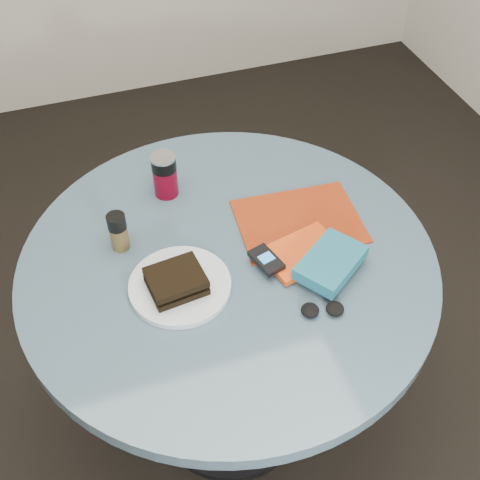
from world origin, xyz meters
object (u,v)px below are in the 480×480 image
object	(u,v)px
mp3_player	(266,260)
headphones	(322,310)
pepper_grinder	(118,231)
red_book	(302,253)
table	(229,300)
soda_can	(165,175)
novel	(331,262)
sandwich	(176,281)
plate	(180,286)
magazine	(299,221)

from	to	relation	value
mp3_player	headphones	bearing A→B (deg)	-66.33
pepper_grinder	red_book	bearing A→B (deg)	-22.91
table	pepper_grinder	world-z (taller)	pepper_grinder
soda_can	mp3_player	distance (m)	0.37
novel	table	bearing A→B (deg)	114.56
sandwich	novel	bearing A→B (deg)	-9.76
soda_can	pepper_grinder	distance (m)	0.22
pepper_grinder	mp3_player	size ratio (longest dim) A/B	1.08
plate	sandwich	bearing A→B (deg)	-136.41
novel	sandwich	bearing A→B (deg)	135.23
magazine	mp3_player	bearing A→B (deg)	-134.14
sandwich	headphones	size ratio (longest dim) A/B	1.29
mp3_player	soda_can	bearing A→B (deg)	115.34
mp3_player	table	bearing A→B (deg)	141.07
plate	red_book	world-z (taller)	red_book
magazine	novel	world-z (taller)	novel
plate	red_book	size ratio (longest dim) A/B	1.29
novel	pepper_grinder	bearing A→B (deg)	116.66
pepper_grinder	mp3_player	bearing A→B (deg)	-29.73
plate	mp3_player	bearing A→B (deg)	-1.71
table	novel	xyz separation A→B (m)	(0.21, -0.12, 0.20)
sandwich	mp3_player	size ratio (longest dim) A/B	1.39
red_book	table	bearing A→B (deg)	149.07
magazine	sandwich	bearing A→B (deg)	-156.68
table	novel	world-z (taller)	novel
soda_can	red_book	world-z (taller)	soda_can
soda_can	magazine	bearing A→B (deg)	-36.50
soda_can	red_book	xyz separation A→B (m)	(0.25, -0.33, -0.05)
sandwich	soda_can	size ratio (longest dim) A/B	1.10
table	plate	xyz separation A→B (m)	(-0.13, -0.05, 0.17)
pepper_grinder	novel	world-z (taller)	pepper_grinder
red_book	novel	size ratio (longest dim) A/B	1.09
sandwich	headphones	xyz separation A→B (m)	(0.29, -0.16, -0.03)
mp3_player	headphones	world-z (taller)	mp3_player
soda_can	plate	bearing A→B (deg)	-98.66
table	mp3_player	bearing A→B (deg)	-38.93
table	red_book	distance (m)	0.25
novel	mp3_player	distance (m)	0.15
table	magazine	bearing A→B (deg)	15.56
novel	soda_can	bearing A→B (deg)	91.45
sandwich	mp3_player	xyz separation A→B (m)	(0.22, 0.00, -0.01)
table	magazine	xyz separation A→B (m)	(0.21, 0.06, 0.17)
magazine	headphones	size ratio (longest dim) A/B	2.97
sandwich	novel	xyz separation A→B (m)	(0.35, -0.06, 0.00)
sandwich	magazine	world-z (taller)	sandwich
table	mp3_player	size ratio (longest dim) A/B	10.43
mp3_player	headphones	size ratio (longest dim) A/B	0.93
table	mp3_player	xyz separation A→B (m)	(0.07, -0.06, 0.19)
soda_can	mp3_player	world-z (taller)	soda_can
pepper_grinder	novel	distance (m)	0.50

